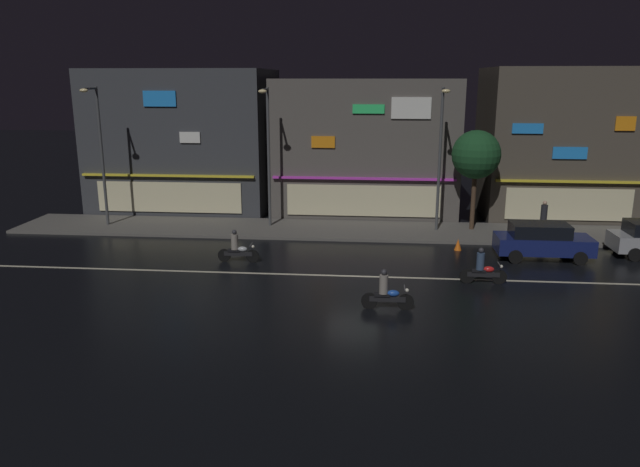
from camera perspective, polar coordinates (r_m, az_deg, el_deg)
The scene contains 16 objects.
ground_plane at distance 25.61m, azimuth 3.52°, elevation -4.07°, with size 140.00×140.00×0.00m, color black.
lane_divider_stripe at distance 25.61m, azimuth 3.52°, elevation -4.06°, with size 36.37×0.16×0.01m, color beige.
sidewalk_far at distance 33.00m, azimuth 3.96°, elevation 0.29°, with size 38.28×4.32×0.14m, color #5B5954.
storefront_left_block at distance 40.27m, azimuth -12.46°, elevation 8.73°, with size 10.88×8.25×8.69m.
storefront_center_block at distance 39.27m, azimuth 21.46°, elevation 7.99°, with size 8.62×6.98×8.77m.
storefront_right_block at distance 38.24m, azimuth 4.29°, elevation 8.30°, with size 11.00×7.87×8.12m.
streetlamp_west at distance 35.16m, azimuth -20.14°, elevation 7.79°, with size 0.44×1.64×7.57m.
streetlamp_mid at distance 32.97m, azimuth -4.96°, elevation 8.18°, with size 0.44×1.64×7.53m.
streetlamp_east at distance 32.44m, azimuth 11.34°, elevation 7.89°, with size 0.44×1.64×7.56m.
pedestrian_on_sidewalk at distance 33.59m, azimuth 20.38°, elevation 1.29°, with size 0.34×0.34×1.83m.
street_tree at distance 33.29m, azimuth 14.55°, elevation 7.20°, with size 2.59×2.59×5.37m.
parked_car_trailing at distance 29.66m, azimuth 20.28°, elevation -0.62°, with size 4.30×1.98×1.67m.
motorcycle_lead at distance 21.95m, azimuth 6.28°, elevation -5.59°, with size 1.90×0.60×1.52m.
motorcycle_opposite_lane at distance 27.60m, azimuth -7.86°, elevation -1.43°, with size 1.90×0.60×1.52m.
motorcycle_trailing_far at distance 25.37m, azimuth 15.11°, elevation -3.24°, with size 1.90×0.60×1.52m.
traffic_cone at distance 30.11m, azimuth 12.92°, elevation -1.03°, with size 0.36×0.36×0.55m, color orange.
Camera 1 is at (0.67, -24.28, 8.12)m, focal length 33.83 mm.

